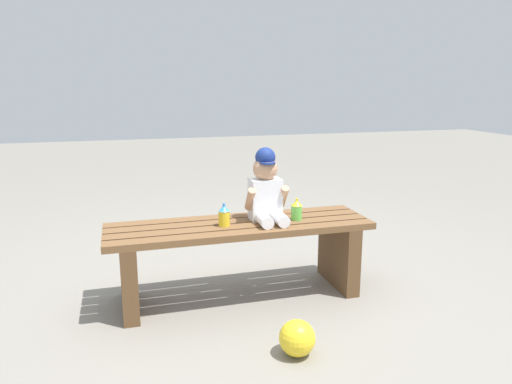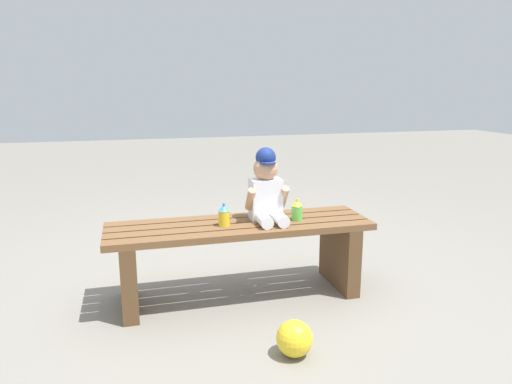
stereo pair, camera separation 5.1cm
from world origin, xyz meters
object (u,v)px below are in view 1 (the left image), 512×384
Objects in this scene: child_figure at (266,189)px; sippy_cup_right at (297,210)px; sippy_cup_left at (224,215)px; toy_ball at (297,338)px; park_bench at (240,248)px.

child_figure reaches higher than sippy_cup_right.
sippy_cup_left is (-0.25, -0.05, -0.12)m from child_figure.
toy_ball is at bearing -73.61° from sippy_cup_left.
toy_ball is (0.09, -0.65, -0.20)m from park_bench.
child_figure is at bearing 84.55° from toy_ball.
sippy_cup_left reaches higher than toy_ball.
toy_ball is at bearing -95.45° from child_figure.
sippy_cup_right reaches higher than toy_ball.
sippy_cup_right is (0.32, -0.03, 0.20)m from park_bench.
park_bench is at bearing 16.24° from sippy_cup_left.
park_bench is 0.69m from toy_ball.
sippy_cup_left is at bearing -169.42° from child_figure.
park_bench is at bearing -172.85° from child_figure.
park_bench is at bearing 175.21° from sippy_cup_right.
park_bench is 0.22m from sippy_cup_left.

